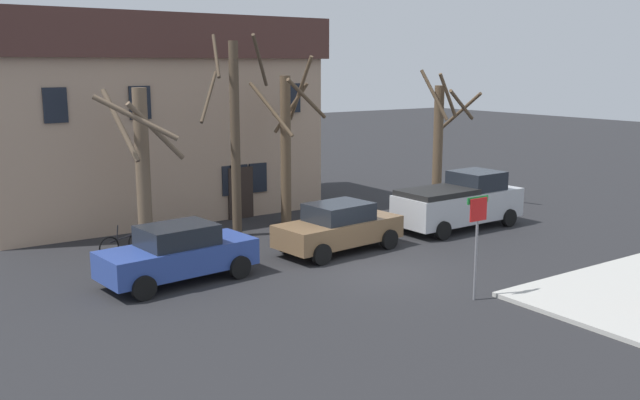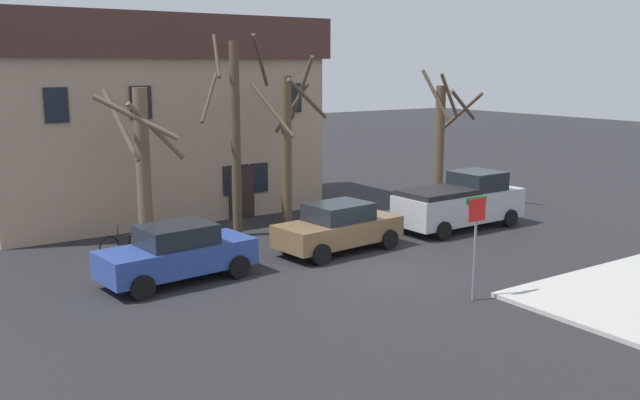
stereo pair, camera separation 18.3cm
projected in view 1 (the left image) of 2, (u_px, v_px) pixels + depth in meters
ground_plane at (379, 272)px, 21.05m from camera, size 120.00×120.00×0.00m
building_main at (147, 115)px, 28.88m from camera, size 13.61×6.84×8.05m
tree_bare_near at (142, 161)px, 23.55m from camera, size 2.97×2.43×5.40m
tree_bare_mid at (235, 133)px, 24.85m from camera, size 2.79×2.79×7.22m
tree_bare_far at (287, 142)px, 26.95m from camera, size 2.72×2.45×6.50m
tree_bare_end at (440, 139)px, 30.31m from camera, size 2.28×2.63×5.97m
car_blue_sedan at (178, 253)px, 20.00m from camera, size 4.60×2.32×1.67m
car_brown_sedan at (339, 227)px, 23.28m from camera, size 4.54×2.33×1.64m
pickup_truck_silver at (460, 202)px, 26.60m from camera, size 5.36×2.25×2.12m
street_sign_pole at (477, 228)px, 18.19m from camera, size 0.76×0.07×2.80m
bicycle_leaning at (124, 244)px, 22.91m from camera, size 1.73×0.36×1.03m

